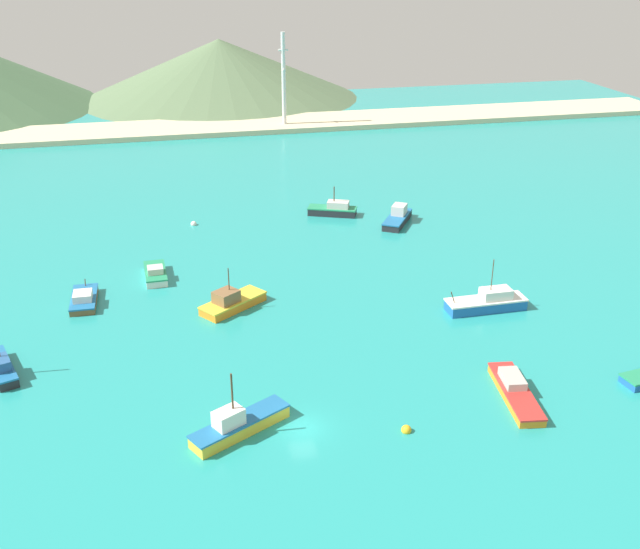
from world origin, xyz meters
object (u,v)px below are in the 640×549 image
object	(u,v)px
buoy_1	(194,224)
buoy_0	(406,430)
fishing_boat_2	(156,273)
fishing_boat_8	(334,210)
fishing_boat_1	(398,217)
fishing_boat_7	(2,367)
fishing_boat_4	(515,391)
fishing_boat_6	(232,302)
fishing_boat_10	(488,302)
fishing_boat_9	(84,299)
radio_tower	(284,80)
fishing_boat_3	(238,424)

from	to	relation	value
buoy_1	buoy_0	bearing A→B (deg)	-75.51
fishing_boat_2	fishing_boat_8	size ratio (longest dim) A/B	0.86
fishing_boat_1	fishing_boat_7	world-z (taller)	fishing_boat_7
fishing_boat_4	fishing_boat_7	size ratio (longest dim) A/B	1.31
fishing_boat_7	fishing_boat_1	bearing A→B (deg)	32.14
fishing_boat_6	fishing_boat_10	bearing A→B (deg)	-13.20
fishing_boat_9	buoy_1	bearing A→B (deg)	58.97
buoy_0	radio_tower	xyz separation A→B (m)	(11.01, 124.68, 11.48)
fishing_boat_4	fishing_boat_9	size ratio (longest dim) A/B	1.43
fishing_boat_3	fishing_boat_6	world-z (taller)	fishing_boat_3
fishing_boat_3	radio_tower	world-z (taller)	radio_tower
fishing_boat_1	fishing_boat_9	size ratio (longest dim) A/B	1.20
fishing_boat_3	fishing_boat_6	size ratio (longest dim) A/B	1.12
fishing_boat_1	fishing_boat_8	xyz separation A→B (m)	(-9.30, 6.12, -0.01)
fishing_boat_2	fishing_boat_4	bearing A→B (deg)	-47.21
fishing_boat_1	fishing_boat_9	world-z (taller)	fishing_boat_1
fishing_boat_1	fishing_boat_10	distance (m)	32.35
fishing_boat_4	fishing_boat_3	bearing A→B (deg)	179.84
fishing_boat_2	buoy_1	size ratio (longest dim) A/B	7.60
fishing_boat_3	radio_tower	size ratio (longest dim) A/B	0.44
fishing_boat_3	fishing_boat_8	size ratio (longest dim) A/B	1.18
fishing_boat_3	radio_tower	bearing A→B (deg)	77.72
fishing_boat_1	radio_tower	size ratio (longest dim) A/B	0.40
buoy_0	buoy_1	distance (m)	62.56
fishing_boat_9	fishing_boat_1	bearing A→B (deg)	22.01
fishing_boat_4	fishing_boat_10	xyz separation A→B (m)	(5.51, 18.69, 0.34)
fishing_boat_1	buoy_0	xyz separation A→B (m)	(-17.02, -54.20, -0.77)
fishing_boat_1	fishing_boat_6	xyz separation A→B (m)	(-30.07, -25.02, -0.02)
fishing_boat_1	buoy_0	size ratio (longest dim) A/B	9.39
fishing_boat_2	buoy_0	bearing A→B (deg)	-61.47
fishing_boat_2	buoy_0	world-z (taller)	fishing_boat_2
fishing_boat_1	fishing_boat_8	size ratio (longest dim) A/B	1.07
fishing_boat_9	buoy_0	distance (m)	46.68
fishing_boat_2	buoy_0	distance (m)	46.35
fishing_boat_9	fishing_boat_7	bearing A→B (deg)	-115.65
fishing_boat_7	buoy_1	world-z (taller)	fishing_boat_7
fishing_boat_4	fishing_boat_7	bearing A→B (deg)	162.60
buoy_0	radio_tower	distance (m)	125.69
fishing_boat_10	radio_tower	xyz separation A→B (m)	(-7.10, 102.81, 10.65)
fishing_boat_6	buoy_1	distance (m)	31.51
fishing_boat_9	fishing_boat_6	bearing A→B (deg)	-16.97
fishing_boat_6	fishing_boat_7	world-z (taller)	fishing_boat_7
fishing_boat_6	fishing_boat_9	size ratio (longest dim) A/B	1.18
fishing_boat_6	fishing_boat_7	xyz separation A→B (m)	(-25.58, -9.94, -0.10)
fishing_boat_7	fishing_boat_8	world-z (taller)	fishing_boat_7
fishing_boat_7	radio_tower	distance (m)	117.04
fishing_boat_1	buoy_1	world-z (taller)	fishing_boat_1
fishing_boat_3	buoy_0	size ratio (longest dim) A/B	10.34
fishing_boat_6	fishing_boat_9	world-z (taller)	fishing_boat_6
buoy_1	radio_tower	xyz separation A→B (m)	(26.66, 64.11, 11.48)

